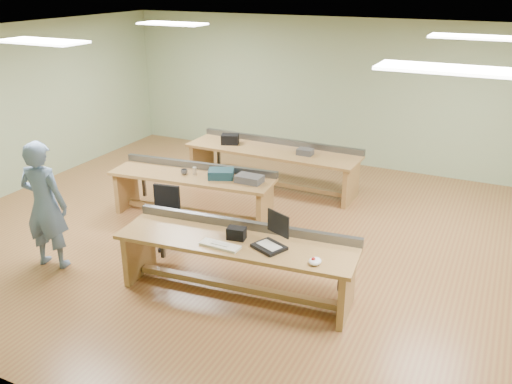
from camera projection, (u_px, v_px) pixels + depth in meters
floor at (264, 237)px, 8.37m from camera, size 10.00×10.00×0.00m
ceiling at (266, 37)px, 7.24m from camera, size 10.00×10.00×0.00m
wall_back at (346, 93)px, 11.15m from camera, size 10.00×0.04×3.00m
wall_front at (61, 272)px, 4.47m from camera, size 10.00×0.04×3.00m
wall_left at (15, 109)px, 9.82m from camera, size 0.04×8.00×3.00m
fluor_panels at (266, 39)px, 7.26m from camera, size 6.20×3.50×0.03m
workbench_front at (237, 253)px, 6.73m from camera, size 3.06×1.10×0.86m
workbench_mid at (193, 186)px, 8.89m from camera, size 2.79×1.00×0.86m
workbench_back at (273, 158)px, 10.16m from camera, size 3.30×0.93×0.86m
person at (45, 205)px, 7.27m from camera, size 0.72×0.53×1.80m
laptop_base at (269, 247)px, 6.43m from camera, size 0.45×0.41×0.04m
laptop_screen at (278, 224)px, 6.42m from camera, size 0.34×0.16×0.28m
keyboard at (220, 245)px, 6.48m from camera, size 0.51×0.18×0.03m
trackball_mouse at (315, 261)px, 6.08m from camera, size 0.19×0.21×0.07m
camera_bag at (237, 233)px, 6.65m from camera, size 0.24×0.18×0.15m
task_chair at (164, 224)px, 8.04m from camera, size 0.56×0.56×0.89m
parts_bin_teal at (221, 174)px, 8.64m from camera, size 0.48×0.43×0.14m
parts_bin_grey at (249, 179)px, 8.46m from camera, size 0.42×0.27×0.11m
mug at (184, 172)px, 8.80m from camera, size 0.12×0.12×0.09m
drinks_can at (195, 171)px, 8.79m from camera, size 0.08×0.08×0.12m
storage_box_back at (230, 139)px, 10.36m from camera, size 0.38×0.33×0.19m
tray_back at (305, 152)px, 9.75m from camera, size 0.28×0.21×0.11m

